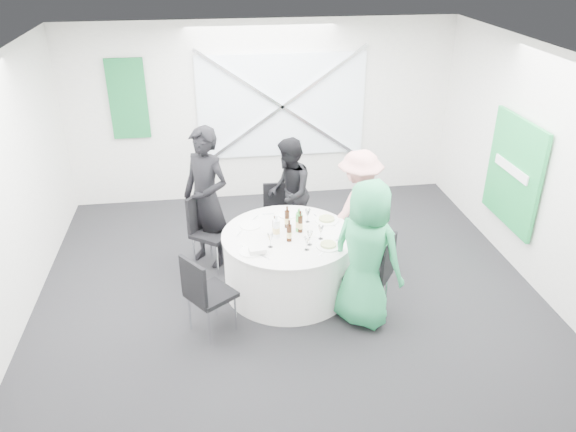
{
  "coord_description": "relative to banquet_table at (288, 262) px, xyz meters",
  "views": [
    {
      "loc": [
        -0.82,
        -5.48,
        3.93
      ],
      "look_at": [
        0.0,
        0.2,
        1.0
      ],
      "focal_mm": 35.0,
      "sensor_mm": 36.0,
      "label": 1
    }
  ],
  "objects": [
    {
      "name": "floor",
      "position": [
        0.0,
        -0.2,
        -0.38
      ],
      "size": [
        6.0,
        6.0,
        0.0
      ],
      "primitive_type": "plane",
      "color": "black",
      "rests_on": "ground"
    },
    {
      "name": "ceiling",
      "position": [
        0.0,
        -0.2,
        2.42
      ],
      "size": [
        6.0,
        6.0,
        0.0
      ],
      "primitive_type": "plane",
      "rotation": [
        3.14,
        0.0,
        0.0
      ],
      "color": "silver",
      "rests_on": "wall_back"
    },
    {
      "name": "wall_back",
      "position": [
        0.0,
        2.8,
        1.02
      ],
      "size": [
        6.0,
        0.0,
        6.0
      ],
      "primitive_type": "plane",
      "rotation": [
        1.57,
        0.0,
        0.0
      ],
      "color": "silver",
      "rests_on": "floor"
    },
    {
      "name": "wall_front",
      "position": [
        0.0,
        -3.2,
        1.02
      ],
      "size": [
        6.0,
        0.0,
        6.0
      ],
      "primitive_type": "plane",
      "rotation": [
        -1.57,
        0.0,
        0.0
      ],
      "color": "silver",
      "rests_on": "floor"
    },
    {
      "name": "wall_left",
      "position": [
        -3.0,
        -0.2,
        1.02
      ],
      "size": [
        0.0,
        6.0,
        6.0
      ],
      "primitive_type": "plane",
      "rotation": [
        1.57,
        0.0,
        1.57
      ],
      "color": "silver",
      "rests_on": "floor"
    },
    {
      "name": "wall_right",
      "position": [
        3.0,
        -0.2,
        1.02
      ],
      "size": [
        0.0,
        6.0,
        6.0
      ],
      "primitive_type": "plane",
      "rotation": [
        1.57,
        0.0,
        -1.57
      ],
      "color": "silver",
      "rests_on": "floor"
    },
    {
      "name": "window_panel",
      "position": [
        0.3,
        2.76,
        1.12
      ],
      "size": [
        2.6,
        0.03,
        1.6
      ],
      "primitive_type": "cube",
      "color": "silver",
      "rests_on": "wall_back"
    },
    {
      "name": "window_brace_a",
      "position": [
        0.3,
        2.72,
        1.12
      ],
      "size": [
        2.63,
        0.05,
        1.84
      ],
      "primitive_type": "cube",
      "rotation": [
        0.0,
        0.97,
        0.0
      ],
      "color": "silver",
      "rests_on": "window_panel"
    },
    {
      "name": "window_brace_b",
      "position": [
        0.3,
        2.72,
        1.12
      ],
      "size": [
        2.63,
        0.05,
        1.84
      ],
      "primitive_type": "cube",
      "rotation": [
        0.0,
        -0.97,
        0.0
      ],
      "color": "silver",
      "rests_on": "window_panel"
    },
    {
      "name": "green_banner",
      "position": [
        -2.0,
        2.75,
        1.32
      ],
      "size": [
        0.55,
        0.04,
        1.2
      ],
      "primitive_type": "cube",
      "color": "#146634",
      "rests_on": "wall_back"
    },
    {
      "name": "green_sign",
      "position": [
        2.94,
        0.4,
        0.82
      ],
      "size": [
        0.05,
        1.2,
        1.4
      ],
      "primitive_type": "cube",
      "color": "green",
      "rests_on": "wall_right"
    },
    {
      "name": "banquet_table",
      "position": [
        0.0,
        0.0,
        0.0
      ],
      "size": [
        1.56,
        1.56,
        0.76
      ],
      "color": "silver",
      "rests_on": "floor"
    },
    {
      "name": "chair_back",
      "position": [
        0.02,
        1.24,
        0.1
      ],
      "size": [
        0.38,
        0.39,
        0.83
      ],
      "rotation": [
        0.0,
        0.0,
        -0.02
      ],
      "color": "black",
      "rests_on": "floor"
    },
    {
      "name": "chair_back_left",
      "position": [
        -0.95,
        0.71,
        0.2
      ],
      "size": [
        0.63,
        0.63,
        0.98
      ],
      "rotation": [
        0.0,
        0.0,
        0.93
      ],
      "color": "black",
      "rests_on": "floor"
    },
    {
      "name": "chair_back_right",
      "position": [
        1.03,
        0.63,
        0.16
      ],
      "size": [
        0.58,
        0.58,
        0.92
      ],
      "rotation": [
        0.0,
        0.0,
        -1.02
      ],
      "color": "black",
      "rests_on": "floor"
    },
    {
      "name": "chair_front_right",
      "position": [
        0.9,
        -0.62,
        0.2
      ],
      "size": [
        0.63,
        0.63,
        0.99
      ],
      "rotation": [
        0.0,
        0.0,
        4.11
      ],
      "color": "black",
      "rests_on": "floor"
    },
    {
      "name": "chair_front_left",
      "position": [
        -1.0,
        -0.72,
        0.18
      ],
      "size": [
        0.61,
        0.61,
        0.96
      ],
      "rotation": [
        0.0,
        0.0,
        2.2
      ],
      "color": "black",
      "rests_on": "floor"
    },
    {
      "name": "person_man_back_left",
      "position": [
        -0.93,
        0.79,
        0.54
      ],
      "size": [
        0.8,
        0.77,
        1.85
      ],
      "primitive_type": "imported",
      "rotation": [
        0.0,
        0.0,
        -0.71
      ],
      "color": "black",
      "rests_on": "floor"
    },
    {
      "name": "person_man_back",
      "position": [
        0.17,
        1.14,
        0.38
      ],
      "size": [
        0.51,
        0.79,
        1.52
      ],
      "primitive_type": "imported",
      "rotation": [
        0.0,
        0.0,
        -1.72
      ],
      "color": "black",
      "rests_on": "floor"
    },
    {
      "name": "person_woman_pink",
      "position": [
        0.99,
        0.55,
        0.39
      ],
      "size": [
        1.09,
        0.89,
        1.54
      ],
      "primitive_type": "imported",
      "rotation": [
        0.0,
        0.0,
        -2.63
      ],
      "color": "pink",
      "rests_on": "floor"
    },
    {
      "name": "person_woman_green",
      "position": [
        0.74,
        -0.72,
        0.47
      ],
      "size": [
        0.97,
        0.96,
        1.69
      ],
      "primitive_type": "imported",
      "rotation": [
        0.0,
        0.0,
        2.37
      ],
      "color": "#29985C",
      "rests_on": "floor"
    },
    {
      "name": "plate_back",
      "position": [
        0.07,
        0.49,
        0.39
      ],
      "size": [
        0.24,
        0.24,
        0.01
      ],
      "color": "white",
      "rests_on": "banquet_table"
    },
    {
      "name": "plate_back_left",
      "position": [
        -0.42,
        0.27,
        0.39
      ],
      "size": [
        0.25,
        0.25,
        0.01
      ],
      "color": "white",
      "rests_on": "banquet_table"
    },
    {
      "name": "plate_back_right",
      "position": [
        0.52,
        0.27,
        0.4
      ],
      "size": [
        0.29,
        0.29,
        0.04
      ],
      "color": "white",
      "rests_on": "banquet_table"
    },
    {
      "name": "plate_front_right",
      "position": [
        0.41,
        -0.35,
        0.4
      ],
      "size": [
        0.28,
        0.28,
        0.04
      ],
      "color": "white",
      "rests_on": "banquet_table"
    },
    {
      "name": "plate_front_left",
      "position": [
        -0.47,
        -0.34,
        0.39
      ],
      "size": [
        0.25,
        0.25,
        0.01
      ],
      "color": "white",
      "rests_on": "banquet_table"
    },
    {
      "name": "napkin",
      "position": [
        -0.4,
        -0.38,
        0.42
      ],
      "size": [
        0.2,
        0.14,
        0.05
      ],
      "primitive_type": "cube",
      "rotation": [
        0.0,
        0.0,
        0.12
      ],
      "color": "silver",
      "rests_on": "plate_front_left"
    },
    {
      "name": "beer_bottle_a",
      "position": [
        -0.15,
        0.01,
        0.47
      ],
      "size": [
        0.06,
        0.06,
        0.24
      ],
      "color": "#331709",
      "rests_on": "banquet_table"
    },
    {
      "name": "beer_bottle_b",
      "position": [
        0.01,
        0.18,
        0.49
      ],
      "size": [
        0.06,
        0.06,
        0.27
      ],
      "color": "#331709",
      "rests_on": "banquet_table"
    },
    {
      "name": "beer_bottle_c",
      "position": [
        0.15,
        0.04,
        0.48
      ],
      "size": [
        0.06,
        0.06,
        0.27
      ],
      "color": "#331709",
      "rests_on": "banquet_table"
    },
    {
      "name": "beer_bottle_d",
      "position": [
        -0.01,
        -0.16,
        0.48
      ],
      "size": [
        0.06,
        0.06,
        0.26
      ],
      "color": "#331709",
      "rests_on": "banquet_table"
    },
    {
      "name": "green_water_bottle",
      "position": [
        0.14,
        0.06,
        0.49
      ],
      "size": [
        0.08,
        0.08,
        0.29
      ],
      "color": "green",
      "rests_on": "banquet_table"
    },
    {
      "name": "clear_water_bottle",
      "position": [
        -0.14,
        -0.04,
        0.49
      ],
      "size": [
        0.08,
        0.08,
        0.28
      ],
      "color": "white",
      "rests_on": "banquet_table"
    },
    {
      "name": "wine_glass_a",
      "position": [
        0.28,
        0.28,
        0.5
      ],
      "size": [
        0.07,
        0.07,
        0.17
      ],
      "color": "white",
      "rests_on": "banquet_table"
    },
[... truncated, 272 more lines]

